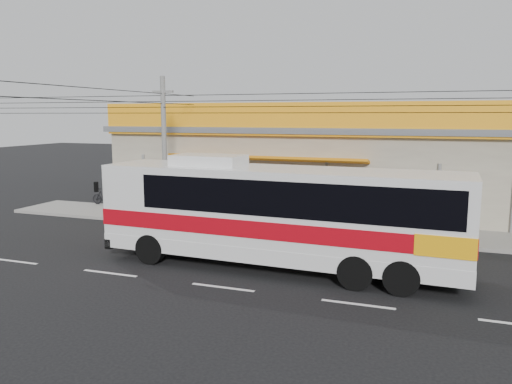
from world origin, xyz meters
TOP-DOWN VIEW (x-y plane):
  - ground at (0.00, 0.00)m, footprint 120.00×120.00m
  - sidewalk at (0.00, 6.00)m, footprint 30.00×3.20m
  - lane_markings at (0.00, -2.50)m, footprint 50.00×0.12m
  - storefront_building at (-0.01, 11.54)m, footprint 22.60×9.20m
  - coach_bus at (1.15, -0.12)m, footprint 12.23×2.98m
  - motorbike_red at (-4.93, 6.61)m, footprint 2.14×1.04m
  - motorbike_dark at (-11.44, 7.30)m, footprint 1.53×0.43m
  - utility_pole at (-5.74, 4.20)m, footprint 34.00×14.00m

SIDE VIEW (x-z plane):
  - ground at x=0.00m, z-range 0.00..0.00m
  - lane_markings at x=0.00m, z-range -0.01..0.01m
  - sidewalk at x=0.00m, z-range 0.00..0.15m
  - motorbike_dark at x=-11.44m, z-range 0.15..1.07m
  - motorbike_red at x=-4.93m, z-range 0.15..1.23m
  - coach_bus at x=1.15m, z-range 0.13..3.87m
  - storefront_building at x=-0.01m, z-range -0.55..5.15m
  - utility_pole at x=-5.74m, z-range 2.21..9.01m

